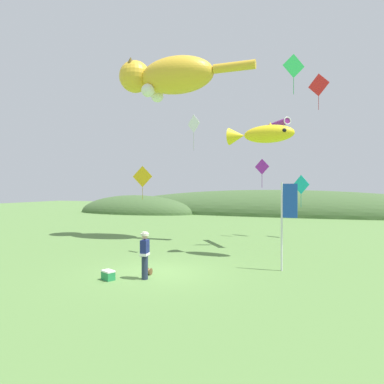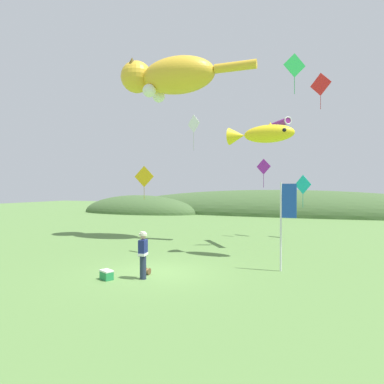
{
  "view_description": "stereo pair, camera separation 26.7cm",
  "coord_description": "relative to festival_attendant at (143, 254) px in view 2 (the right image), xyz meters",
  "views": [
    {
      "loc": [
        6.31,
        -12.21,
        3.43
      ],
      "look_at": [
        0.0,
        4.0,
        3.21
      ],
      "focal_mm": 32.0,
      "sensor_mm": 36.0,
      "label": 1
    },
    {
      "loc": [
        6.55,
        -12.11,
        3.43
      ],
      "look_at": [
        0.0,
        4.0,
        3.21
      ],
      "focal_mm": 32.0,
      "sensor_mm": 36.0,
      "label": 2
    }
  ],
  "objects": [
    {
      "name": "kite_diamond_green",
      "position": [
        4.63,
        8.47,
        9.2
      ],
      "size": [
        1.12,
        0.75,
        2.23
      ],
      "color": "green"
    },
    {
      "name": "festival_banner_pole",
      "position": [
        4.79,
        3.2,
        1.43
      ],
      "size": [
        0.66,
        0.08,
        3.65
      ],
      "color": "silver",
      "rests_on": "ground"
    },
    {
      "name": "kite_diamond_white",
      "position": [
        0.08,
        4.91,
        5.69
      ],
      "size": [
        0.81,
        0.43,
        1.81
      ],
      "color": "white"
    },
    {
      "name": "distant_hill_ridge",
      "position": [
        -2.77,
        33.46,
        -0.95
      ],
      "size": [
        50.79,
        14.01,
        6.33
      ],
      "color": "#426033",
      "rests_on": "ground"
    },
    {
      "name": "kite_giant_cat",
      "position": [
        -3.51,
        9.41,
        9.87
      ],
      "size": [
        9.35,
        2.8,
        2.83
      ],
      "color": "gold"
    },
    {
      "name": "ground_plane",
      "position": [
        -0.04,
        0.97,
        -0.95
      ],
      "size": [
        120.0,
        120.0,
        0.0
      ],
      "primitive_type": "plane",
      "color": "#5B8442"
    },
    {
      "name": "picnic_cooler",
      "position": [
        -1.22,
        -0.58,
        -0.77
      ],
      "size": [
        0.58,
        0.49,
        0.36
      ],
      "color": "#268C4C",
      "rests_on": "ground"
    },
    {
      "name": "kite_diamond_violet",
      "position": [
        2.23,
        12.46,
        3.91
      ],
      "size": [
        1.04,
        0.34,
        1.98
      ],
      "color": "purple"
    },
    {
      "name": "festival_attendant",
      "position": [
        0.0,
        0.0,
        0.0
      ],
      "size": [
        0.32,
        0.45,
        1.77
      ],
      "color": "#232D47",
      "rests_on": "ground"
    },
    {
      "name": "kite_spool",
      "position": [
        -0.15,
        0.63,
        -0.82
      ],
      "size": [
        0.15,
        0.27,
        0.27
      ],
      "color": "olive",
      "rests_on": "ground"
    },
    {
      "name": "kite_diamond_gold",
      "position": [
        -6.0,
        10.44,
        3.28
      ],
      "size": [
        1.54,
        0.12,
        2.44
      ],
      "color": "yellow"
    },
    {
      "name": "kite_diamond_red",
      "position": [
        5.85,
        13.34,
        9.38
      ],
      "size": [
        1.37,
        0.72,
        2.44
      ],
      "color": "red"
    },
    {
      "name": "kite_fish_windsock",
      "position": [
        3.34,
        5.73,
        5.11
      ],
      "size": [
        3.34,
        1.15,
        1.01
      ],
      "color": "yellow"
    },
    {
      "name": "kite_tube_streamer",
      "position": [
        3.51,
        8.98,
        6.09
      ],
      "size": [
        2.11,
        2.64,
        0.44
      ],
      "color": "#8C268C"
    },
    {
      "name": "kite_diamond_teal",
      "position": [
        4.76,
        13.2,
        2.68
      ],
      "size": [
        1.12,
        0.73,
        2.23
      ],
      "color": "#19BFBF"
    }
  ]
}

